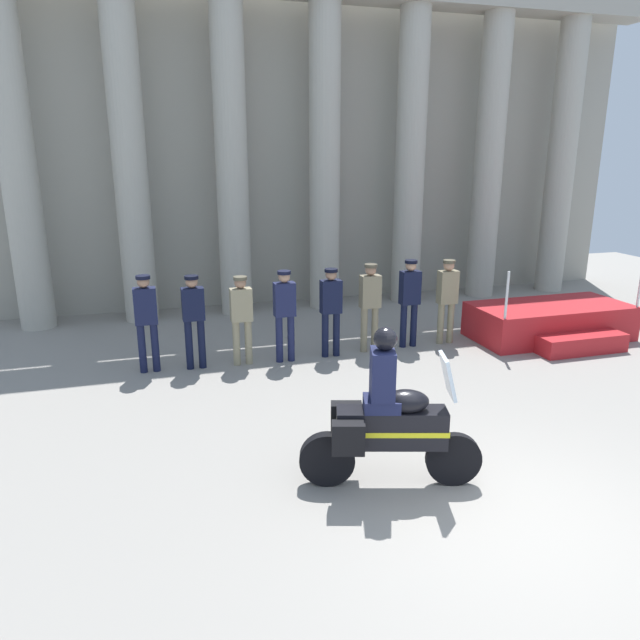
{
  "coord_description": "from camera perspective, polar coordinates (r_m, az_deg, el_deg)",
  "views": [
    {
      "loc": [
        -3.45,
        -4.52,
        3.7
      ],
      "look_at": [
        -1.13,
        3.32,
        1.38
      ],
      "focal_mm": 33.09,
      "sensor_mm": 36.0,
      "label": 1
    }
  ],
  "objects": [
    {
      "name": "reviewing_stand",
      "position": [
        13.01,
        21.5,
        -0.25
      ],
      "size": [
        3.21,
        2.0,
        1.61
      ],
      "color": "#B21E23",
      "rests_on": "ground_plane"
    },
    {
      "name": "officer_in_row_6",
      "position": [
        11.57,
        8.67,
        2.28
      ],
      "size": [
        0.38,
        0.24,
        1.73
      ],
      "rotation": [
        0.0,
        0.0,
        3.16
      ],
      "color": "black",
      "rests_on": "ground_plane"
    },
    {
      "name": "officer_in_row_1",
      "position": [
        10.49,
        -12.13,
        0.54
      ],
      "size": [
        0.38,
        0.24,
        1.68
      ],
      "rotation": [
        0.0,
        0.0,
        3.16
      ],
      "color": "black",
      "rests_on": "ground_plane"
    },
    {
      "name": "officer_in_row_5",
      "position": [
        11.21,
        4.86,
        1.89
      ],
      "size": [
        0.38,
        0.24,
        1.71
      ],
      "rotation": [
        0.0,
        0.0,
        3.16
      ],
      "color": "#7A7056",
      "rests_on": "ground_plane"
    },
    {
      "name": "officer_in_row_2",
      "position": [
        10.56,
        -7.61,
        0.64
      ],
      "size": [
        0.38,
        0.24,
        1.63
      ],
      "rotation": [
        0.0,
        0.0,
        3.16
      ],
      "color": "gray",
      "rests_on": "ground_plane"
    },
    {
      "name": "motorcycle_with_rider",
      "position": [
        6.76,
        6.34,
        -9.71
      ],
      "size": [
        2.04,
        0.91,
        1.9
      ],
      "rotation": [
        0.0,
        0.0,
        -0.29
      ],
      "color": "black",
      "rests_on": "ground_plane"
    },
    {
      "name": "officer_in_row_0",
      "position": [
        10.52,
        -16.48,
        0.39
      ],
      "size": [
        0.38,
        0.24,
        1.72
      ],
      "rotation": [
        0.0,
        0.0,
        3.16
      ],
      "color": "#141938",
      "rests_on": "ground_plane"
    },
    {
      "name": "ground_plane",
      "position": [
        6.78,
        18.33,
        -18.13
      ],
      "size": [
        28.0,
        28.0,
        0.0
      ],
      "primitive_type": "plane",
      "color": "gray"
    },
    {
      "name": "officer_in_row_4",
      "position": [
        10.89,
        1.06,
        1.43
      ],
      "size": [
        0.38,
        0.24,
        1.68
      ],
      "rotation": [
        0.0,
        0.0,
        3.16
      ],
      "color": "black",
      "rests_on": "ground_plane"
    },
    {
      "name": "colonnade_backdrop",
      "position": [
        14.85,
        -0.15,
        17.24
      ],
      "size": [
        17.11,
        1.58,
        7.6
      ],
      "color": "#A49F91",
      "rests_on": "ground_plane"
    },
    {
      "name": "officer_in_row_3",
      "position": [
        10.63,
        -3.44,
        1.1
      ],
      "size": [
        0.38,
        0.24,
        1.7
      ],
      "rotation": [
        0.0,
        0.0,
        3.16
      ],
      "color": "#191E42",
      "rests_on": "ground_plane"
    },
    {
      "name": "officer_in_row_7",
      "position": [
        11.93,
        12.2,
        2.39
      ],
      "size": [
        0.38,
        0.24,
        1.7
      ],
      "rotation": [
        0.0,
        0.0,
        3.16
      ],
      "color": "#847A5B",
      "rests_on": "ground_plane"
    }
  ]
}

